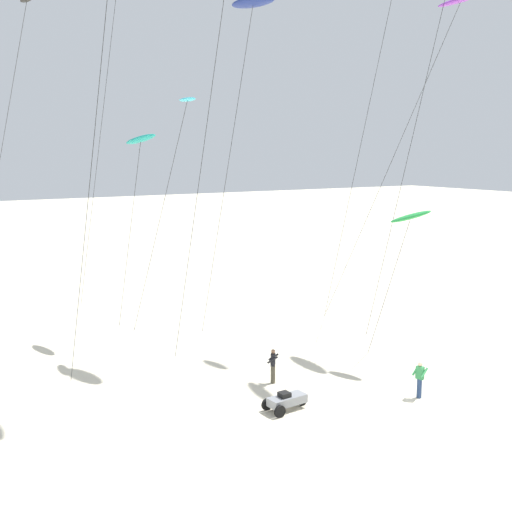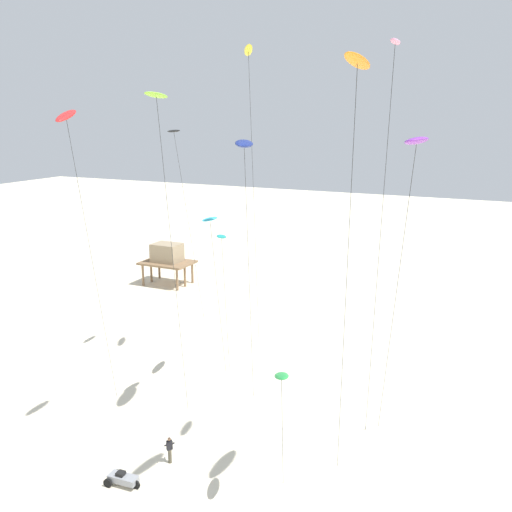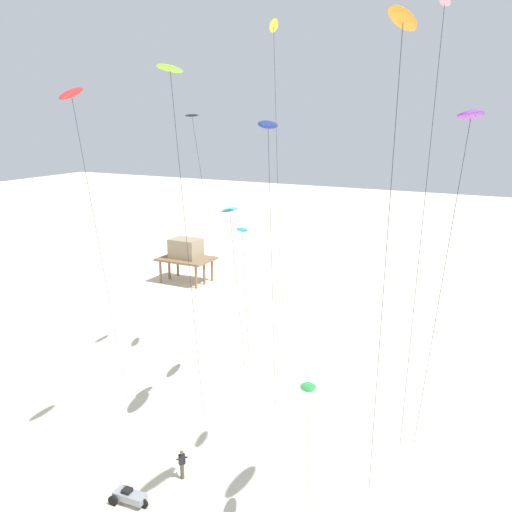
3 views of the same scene
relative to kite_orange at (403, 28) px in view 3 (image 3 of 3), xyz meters
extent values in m
ellipsoid|color=orange|center=(0.02, -0.06, 0.30)|extent=(0.86, 2.85, 0.78)
cylinder|color=#262626|center=(-0.72, 2.23, -10.92)|extent=(1.50, 4.61, 22.27)
ellipsoid|color=pink|center=(0.59, 4.40, 1.52)|extent=(0.94, 1.99, 0.43)
cylinder|color=#262626|center=(-0.19, 6.83, -10.31)|extent=(1.59, 4.89, 23.50)
ellipsoid|color=navy|center=(-8.36, 6.28, -3.50)|extent=(1.72, 3.21, 0.68)
cylinder|color=#262626|center=(-8.99, 8.25, -12.85)|extent=(1.30, 3.98, 18.41)
ellipsoid|color=green|center=(-3.10, -0.38, -14.43)|extent=(1.63, 2.19, 0.98)
cylinder|color=#262626|center=(-3.43, 0.68, -18.29)|extent=(0.71, 2.13, 7.54)
ellipsoid|color=black|center=(-18.14, 13.81, -3.04)|extent=(0.64, 1.97, 0.26)
cylinder|color=#262626|center=(-19.55, 18.21, -12.59)|extent=(2.87, 8.85, 18.95)
ellipsoid|color=#8CD833|center=(-11.64, 2.21, -0.82)|extent=(0.91, 2.43, 0.51)
cylinder|color=#262626|center=(-12.34, 4.41, -11.48)|extent=(1.44, 4.41, 21.16)
ellipsoid|color=#33BFE0|center=(-11.56, 7.65, -8.49)|extent=(0.54, 1.85, 0.25)
cylinder|color=#262626|center=(-12.35, 10.11, -15.30)|extent=(1.61, 4.94, 13.52)
ellipsoid|color=red|center=(-17.31, 1.37, -1.90)|extent=(1.37, 2.42, 0.94)
cylinder|color=#262626|center=(-18.04, 3.65, -12.04)|extent=(1.50, 4.59, 20.04)
ellipsoid|color=purple|center=(2.31, 1.90, -2.98)|extent=(1.07, 3.15, 0.63)
cylinder|color=#262626|center=(1.01, 5.93, -12.58)|extent=(2.62, 8.09, 18.97)
ellipsoid|color=teal|center=(-12.78, 11.45, -10.49)|extent=(1.42, 2.64, 0.87)
cylinder|color=#262626|center=(-13.19, 12.72, -16.33)|extent=(0.85, 2.58, 11.46)
ellipsoid|color=yellow|center=(-12.08, 14.62, 2.70)|extent=(1.72, 2.22, 0.93)
cylinder|color=#262626|center=(-13.09, 17.76, -9.71)|extent=(2.05, 6.30, 24.69)
cylinder|color=#4C4738|center=(-10.64, 0.65, -21.62)|extent=(0.22, 0.22, 0.88)
cube|color=black|center=(-10.64, 0.65, -20.89)|extent=(0.37, 0.39, 0.58)
sphere|color=#9E7051|center=(-10.64, 0.65, -20.49)|extent=(0.20, 0.20, 0.20)
cylinder|color=black|center=(-10.78, 0.48, -20.84)|extent=(0.45, 0.39, 0.39)
cylinder|color=black|center=(-10.50, 0.82, -20.84)|extent=(0.45, 0.39, 0.39)
cylinder|color=#846647|center=(-33.87, 30.10, -20.74)|extent=(0.28, 0.28, 2.63)
cylinder|color=#846647|center=(-28.97, 30.10, -20.74)|extent=(0.28, 0.28, 2.63)
cylinder|color=#846647|center=(-33.87, 33.56, -20.74)|extent=(0.28, 0.28, 2.63)
cylinder|color=#846647|center=(-28.97, 33.56, -20.74)|extent=(0.28, 0.28, 2.63)
cylinder|color=#846647|center=(-33.87, 31.83, -20.74)|extent=(0.28, 0.28, 2.63)
cylinder|color=#846647|center=(-28.97, 31.83, -20.74)|extent=(0.28, 0.28, 2.63)
cube|color=#846647|center=(-31.42, 31.83, -19.30)|extent=(6.13, 4.33, 0.24)
cube|color=#9E896B|center=(-31.42, 31.83, -18.06)|extent=(3.37, 2.60, 2.25)
cube|color=gray|center=(-11.80, -2.28, -21.62)|extent=(1.74, 0.80, 0.36)
cube|color=black|center=(-11.95, -2.29, -21.34)|extent=(0.47, 0.47, 0.20)
cylinder|color=black|center=(-11.00, -2.23, -21.80)|extent=(0.53, 0.15, 0.52)
cylinder|color=black|center=(-12.55, -1.87, -21.80)|extent=(0.53, 0.15, 0.52)
cylinder|color=black|center=(-12.50, -2.77, -21.80)|extent=(0.53, 0.15, 0.52)
camera|label=1|loc=(-25.91, -23.00, -11.20)|focal=43.67mm
camera|label=2|loc=(6.63, -24.29, -1.93)|focal=39.75mm
camera|label=3|loc=(5.25, -21.46, -2.95)|focal=40.01mm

